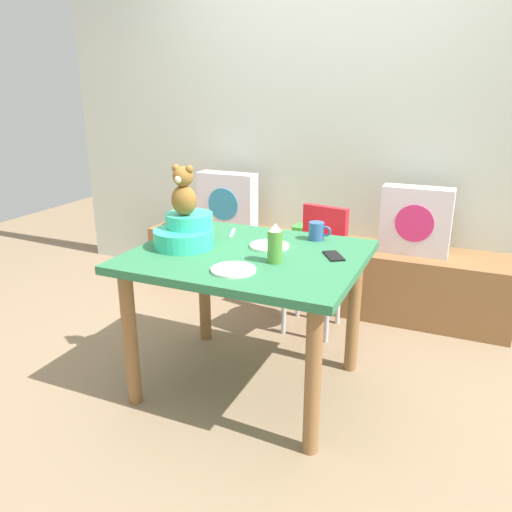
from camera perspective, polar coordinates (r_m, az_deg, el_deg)
The scene contains 16 objects.
ground_plane at distance 2.79m, azimuth -0.84°, elevation -14.16°, with size 8.00×8.00×0.00m, color #8C7256.
back_wall at distance 3.75m, azimuth 8.73°, elevation 15.23°, with size 4.40×0.10×2.60m, color silver.
window_bench at distance 3.71m, azimuth 6.83°, elevation -1.68°, with size 2.60×0.44×0.46m, color olive.
pillow_floral_left at distance 3.81m, azimuth -3.24°, elevation 6.04°, with size 0.44×0.15×0.44m.
pillow_floral_right at distance 3.44m, azimuth 17.51°, elevation 3.79°, with size 0.44×0.15×0.44m.
book_stack at distance 3.64m, azimuth 5.87°, elevation 2.60°, with size 0.20×0.14×0.10m, color green.
dining_table at distance 2.51m, azimuth -0.91°, elevation -2.06°, with size 1.10×0.92×0.74m.
highchair at distance 3.19m, azimuth 6.62°, elevation 0.43°, with size 0.38×0.50×0.79m.
infant_seat_teal at distance 2.58m, azimuth -7.93°, elevation 2.68°, with size 0.30×0.33×0.16m.
teddy_bear at distance 2.53m, azimuth -8.14°, elevation 7.17°, with size 0.13×0.12×0.25m.
ketchup_bottle at distance 2.31m, azimuth 2.15°, elevation 1.34°, with size 0.07×0.07×0.18m.
coffee_mug at distance 2.68m, azimuth 6.86°, elevation 2.80°, with size 0.12×0.08×0.09m.
dinner_plate_near at distance 2.22m, azimuth -2.56°, elevation -1.55°, with size 0.20×0.20×0.01m, color white.
dinner_plate_far at distance 2.55m, azimuth 1.53°, elevation 1.16°, with size 0.20×0.20×0.01m, color white.
cell_phone at distance 2.43m, azimuth 8.73°, elevation 0.01°, with size 0.07×0.14×0.01m, color black.
table_fork at distance 2.79m, azimuth -2.66°, elevation 2.62°, with size 0.02×0.17×0.01m, color silver.
Camera 1 is at (0.97, -2.13, 1.52)m, focal length 35.59 mm.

